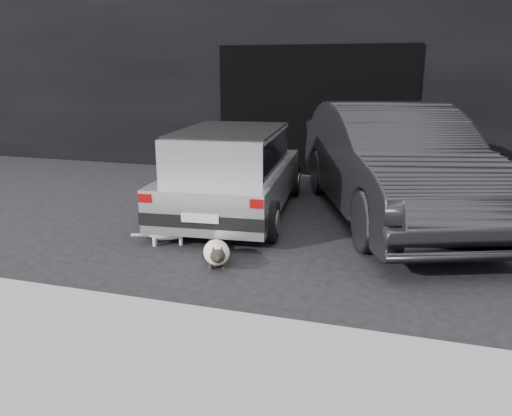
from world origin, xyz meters
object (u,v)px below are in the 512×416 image
(cat_siamese, at_px, (217,253))
(cat_white, at_px, (171,230))
(silver_hatchback, at_px, (232,168))
(second_car, at_px, (392,162))

(cat_siamese, distance_m, cat_white, 0.94)
(silver_hatchback, xyz_separation_m, cat_white, (-0.30, -1.53, -0.52))
(second_car, height_order, cat_white, second_car)
(second_car, xyz_separation_m, cat_white, (-2.59, -2.05, -0.64))
(second_car, bearing_deg, silver_hatchback, 172.02)
(cat_siamese, bearing_deg, silver_hatchback, -99.59)
(silver_hatchback, xyz_separation_m, cat_siamese, (0.51, -2.02, -0.57))
(cat_siamese, relative_size, cat_white, 1.07)
(second_car, height_order, cat_siamese, second_car)
(second_car, distance_m, cat_siamese, 3.17)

